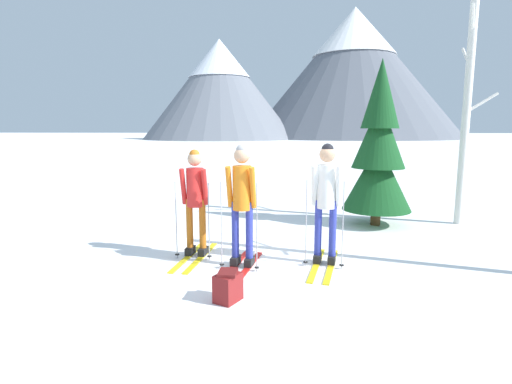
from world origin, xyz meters
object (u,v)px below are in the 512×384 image
skier_in_orange (242,197)px  backpack_on_snow_front (228,286)px  birch_tree_tall (467,109)px  skier_in_red (195,198)px  skier_in_white (326,196)px  pine_tree_near (379,151)px

skier_in_orange → backpack_on_snow_front: 1.56m
skier_in_orange → birch_tree_tall: 5.63m
skier_in_red → skier_in_white: size_ratio=0.94×
pine_tree_near → birch_tree_tall: size_ratio=0.72×
birch_tree_tall → pine_tree_near: bearing=-170.1°
skier_in_orange → skier_in_white: size_ratio=1.00×
birch_tree_tall → backpack_on_snow_front: 6.71m
skier_in_white → skier_in_red: bearing=175.2°
pine_tree_near → backpack_on_snow_front: bearing=-120.9°
skier_in_orange → birch_tree_tall: (4.37, 3.25, 1.43)m
skier_in_red → pine_tree_near: bearing=37.0°
skier_in_red → skier_in_white: 2.09m
skier_in_orange → backpack_on_snow_front: (-0.01, -1.29, -0.88)m
backpack_on_snow_front → skier_in_white: bearing=50.5°
skier_in_red → backpack_on_snow_front: (0.82, -1.70, -0.78)m
skier_in_orange → pine_tree_near: (2.52, 2.93, 0.55)m
skier_in_red → skier_in_white: bearing=-4.8°
skier_in_white → birch_tree_tall: 4.56m
skier_in_red → skier_in_white: skier_in_white is taller
skier_in_white → birch_tree_tall: bearing=44.1°
skier_in_orange → skier_in_red: bearing=153.4°
skier_in_red → backpack_on_snow_front: bearing=-64.3°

